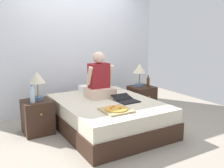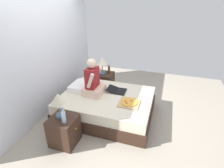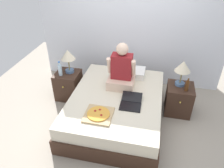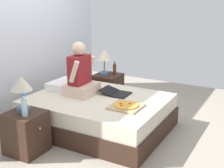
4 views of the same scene
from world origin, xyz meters
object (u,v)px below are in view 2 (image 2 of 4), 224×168
object	(u,v)px
bed	(107,105)
nightstand_right	(105,82)
water_bottle	(64,117)
laptop	(118,90)
lamp_on_left_nightstand	(58,100)
beer_bottle	(109,70)
person_seated	(93,81)
nightstand_left	(64,131)
lamp_on_right_nightstand	(102,62)
pizza_box	(129,103)

from	to	relation	value
bed	nightstand_right	world-z (taller)	nightstand_right
water_bottle	laptop	size ratio (longest dim) A/B	0.66
lamp_on_left_nightstand	laptop	distance (m)	1.45
beer_bottle	laptop	xyz separation A→B (m)	(-0.84, -0.50, -0.12)
lamp_on_left_nightstand	beer_bottle	bearing A→B (deg)	-4.11
water_bottle	laptop	distance (m)	1.47
lamp_on_left_nightstand	person_seated	distance (m)	1.03
nightstand_left	nightstand_right	xyz separation A→B (m)	(2.06, 0.00, 0.00)
nightstand_right	lamp_on_right_nightstand	bearing A→B (deg)	120.93
beer_bottle	person_seated	world-z (taller)	person_seated
nightstand_right	beer_bottle	bearing A→B (deg)	-54.99
pizza_box	laptop	bearing A→B (deg)	40.47
lamp_on_right_nightstand	person_seated	world-z (taller)	person_seated
bed	lamp_on_right_nightstand	bearing A→B (deg)	25.17
pizza_box	nightstand_right	bearing A→B (deg)	38.76
bed	laptop	distance (m)	0.41
lamp_on_right_nightstand	person_seated	size ratio (longest dim) A/B	0.58
water_bottle	nightstand_right	distance (m)	2.17
nightstand_right	person_seated	size ratio (longest dim) A/B	0.68
lamp_on_right_nightstand	beer_bottle	xyz separation A→B (m)	(0.10, -0.15, -0.23)
nightstand_left	laptop	world-z (taller)	laptop
lamp_on_right_nightstand	water_bottle	bearing A→B (deg)	-176.20
beer_bottle	laptop	world-z (taller)	beer_bottle
nightstand_right	laptop	distance (m)	1.00
lamp_on_left_nightstand	pizza_box	distance (m)	1.35
person_seated	pizza_box	world-z (taller)	person_seated
bed	nightstand_right	xyz separation A→B (m)	(1.03, 0.42, 0.03)
lamp_on_right_nightstand	person_seated	distance (m)	1.00
nightstand_left	lamp_on_right_nightstand	world-z (taller)	lamp_on_right_nightstand
water_bottle	beer_bottle	world-z (taller)	water_bottle
water_bottle	lamp_on_right_nightstand	distance (m)	2.12
lamp_on_left_nightstand	beer_bottle	size ratio (longest dim) A/B	1.96
lamp_on_left_nightstand	water_bottle	world-z (taller)	lamp_on_left_nightstand
lamp_on_right_nightstand	beer_bottle	bearing A→B (deg)	-56.31
water_bottle	beer_bottle	distance (m)	2.21
water_bottle	nightstand_right	bearing A→B (deg)	2.41
nightstand_left	water_bottle	bearing A→B (deg)	-131.65
lamp_on_left_nightstand	laptop	world-z (taller)	lamp_on_left_nightstand
nightstand_right	beer_bottle	distance (m)	0.38
nightstand_left	person_seated	distance (m)	1.17
nightstand_left	pizza_box	bearing A→B (deg)	-47.42
lamp_on_left_nightstand	nightstand_right	world-z (taller)	lamp_on_left_nightstand
nightstand_right	beer_bottle	xyz separation A→B (m)	(0.07, -0.10, 0.36)
nightstand_right	laptop	bearing A→B (deg)	-142.21
water_bottle	beer_bottle	size ratio (longest dim) A/B	1.20
water_bottle	nightstand_right	xyz separation A→B (m)	(2.14, 0.09, -0.38)
lamp_on_left_nightstand	beer_bottle	world-z (taller)	lamp_on_left_nightstand
water_bottle	lamp_on_left_nightstand	bearing A→B (deg)	49.40
lamp_on_left_nightstand	pizza_box	xyz separation A→B (m)	(0.83, -1.00, -0.36)
person_seated	pizza_box	size ratio (longest dim) A/B	1.94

